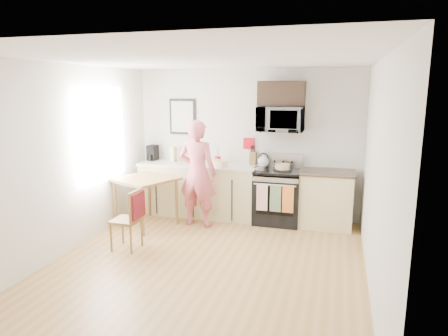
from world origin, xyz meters
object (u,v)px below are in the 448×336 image
(microwave, at_px, (281,119))
(dining_table, at_px, (145,183))
(chair, at_px, (133,212))
(cake, at_px, (283,167))
(range, at_px, (278,197))
(person, at_px, (197,174))

(microwave, xyz_separation_m, dining_table, (-2.08, -0.86, -1.04))
(chair, bearing_deg, cake, 43.35)
(range, xyz_separation_m, person, (-1.25, -0.53, 0.45))
(range, relative_size, dining_table, 1.16)
(range, bearing_deg, microwave, 90.06)
(person, distance_m, cake, 1.42)
(microwave, relative_size, cake, 2.53)
(person, height_order, cake, person)
(range, xyz_separation_m, chair, (-1.77, -1.75, 0.13))
(microwave, bearing_deg, dining_table, -157.46)
(range, bearing_deg, chair, -135.27)
(cake, bearing_deg, dining_table, -161.26)
(range, distance_m, cake, 0.54)
(person, relative_size, cake, 5.91)
(range, distance_m, dining_table, 2.24)
(range, relative_size, chair, 1.33)
(person, xyz_separation_m, dining_table, (-0.83, -0.23, -0.17))
(dining_table, xyz_separation_m, cake, (2.16, 0.73, 0.25))
(person, bearing_deg, range, -153.17)
(chair, xyz_separation_m, cake, (1.84, 1.72, 0.41))
(range, relative_size, microwave, 1.53)
(person, height_order, chair, person)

